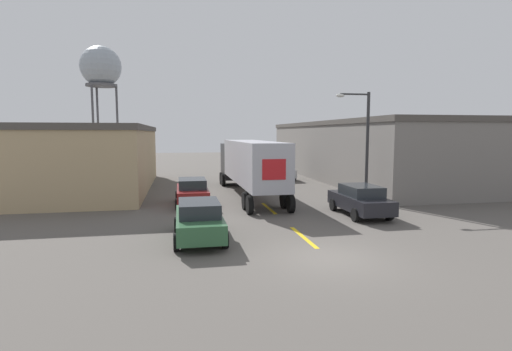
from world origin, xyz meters
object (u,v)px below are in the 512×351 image
Objects in this scene: water_tower at (101,68)px; street_lamp at (363,139)px; semi_truck at (248,162)px; parked_car_left_far at (192,191)px; parked_car_right_near at (360,200)px; parked_car_left_near at (199,220)px; parked_car_right_far at (281,171)px.

street_lamp is (20.99, -30.38, -8.49)m from water_tower.
parked_car_left_far is at bearing -141.74° from semi_truck.
parked_car_right_near is (4.75, -8.20, -1.52)m from semi_truck.
semi_truck is 12.41m from parked_car_left_near.
water_tower reaches higher than parked_car_right_far.
parked_car_right_far is 13.99m from street_lamp.
parked_car_left_near is 0.68× the size of street_lamp.
water_tower is at bearing 138.45° from parked_car_right_far.
parked_car_left_far is 1.00× the size of parked_car_right_near.
semi_truck is at bearing 120.09° from parked_car_right_near.
parked_car_right_far is at bearing 61.68° from semi_truck.
semi_truck reaches higher than parked_car_left_far.
street_lamp is at bearing 62.92° from parked_car_right_near.
parked_car_left_far and parked_car_right_near have the same top height.
semi_truck is 3.23× the size of parked_car_left_far.
street_lamp reaches higher than parked_car_right_near.
parked_car_right_near is at bearing -60.81° from water_tower.
water_tower is 37.89m from street_lamp.
parked_car_left_near is 40.64m from water_tower.
semi_truck is 3.23× the size of parked_car_left_near.
parked_car_right_far and parked_car_left_near have the same top height.
parked_car_left_far is at bearing -125.70° from parked_car_right_far.
parked_car_left_near is 1.00× the size of parked_car_right_near.
parked_car_left_far is 0.68× the size of street_lamp.
street_lamp reaches higher than parked_car_right_far.
parked_car_right_near is 5.34m from street_lamp.
parked_car_right_far is at bearing -41.55° from water_tower.
street_lamp reaches higher than parked_car_left_far.
semi_truck is 10.32m from parked_car_right_far.
semi_truck reaches higher than parked_car_left_near.
parked_car_left_far is at bearing 173.98° from street_lamp.
water_tower is (-19.07, 16.90, 11.75)m from parked_car_right_far.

